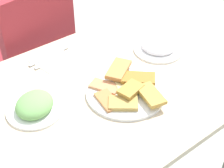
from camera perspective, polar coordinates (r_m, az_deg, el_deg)
name	(u,v)px	position (r m, az deg, el deg)	size (l,w,h in m)	color
dining_table	(103,104)	(1.34, -1.47, -3.44)	(1.09, 0.79, 0.72)	beige
dining_chair	(31,56)	(1.83, -13.35, 4.61)	(0.48, 0.49, 0.92)	#A0272F
pide_platter	(126,90)	(1.25, 2.37, -0.99)	(0.30, 0.31, 0.05)	white
salad_plate_greens	(158,47)	(1.49, 7.78, 6.15)	(0.21, 0.21, 0.04)	white
salad_plate_rice	(34,106)	(1.21, -12.85, -3.54)	(0.20, 0.20, 0.06)	white
paper_napkin	(51,59)	(1.45, -10.14, 4.21)	(0.15, 0.15, 0.00)	white
fork	(53,60)	(1.44, -9.79, 4.02)	(0.18, 0.02, 0.01)	silver
spoon	(49,56)	(1.46, -10.51, 4.65)	(0.20, 0.01, 0.01)	silver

